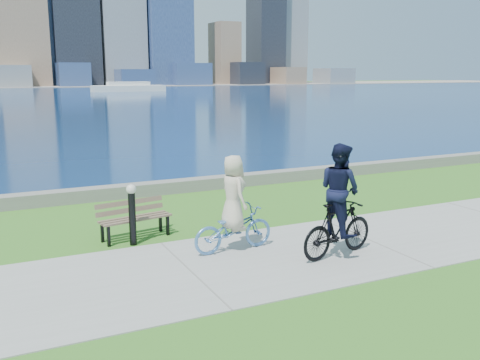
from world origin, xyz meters
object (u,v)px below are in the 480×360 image
object	(u,v)px
bollard_lamp	(132,210)
cyclist_woman	(233,216)
park_bench	(134,216)
cyclist_man	(339,209)

from	to	relation	value
bollard_lamp	cyclist_woman	xyz separation A→B (m)	(1.68, -1.24, -0.00)
cyclist_woman	bollard_lamp	bearing A→B (deg)	50.10
park_bench	cyclist_man	bearing A→B (deg)	-51.57
bollard_lamp	cyclist_man	distance (m)	4.11
cyclist_woman	cyclist_man	distance (m)	2.03
park_bench	bollard_lamp	size ratio (longest dim) A/B	1.26
bollard_lamp	cyclist_woman	bearing A→B (deg)	-36.49
cyclist_man	park_bench	bearing A→B (deg)	37.43
cyclist_man	cyclist_woman	bearing A→B (deg)	44.52
cyclist_woman	park_bench	bearing A→B (deg)	38.60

